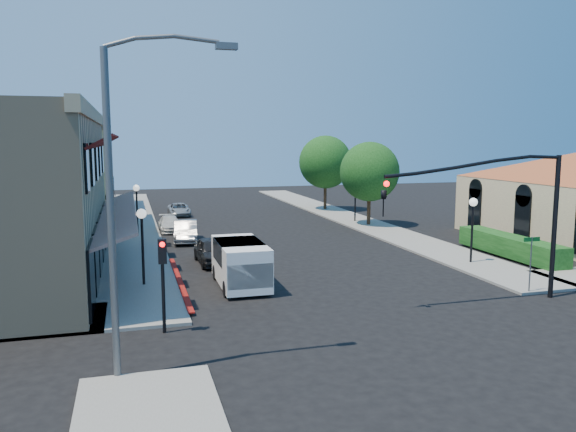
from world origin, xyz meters
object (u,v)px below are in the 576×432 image
object	(u,v)px
cobra_streetlight	(123,191)
street_name_sign	(531,255)
white_van	(241,261)
parked_car_d	(179,209)
secondary_signal	(163,268)
lamppost_left_near	(142,227)
street_tree_a	(369,172)
lamppost_right_far	(355,189)
lamppost_right_near	(473,214)
parked_car_c	(170,224)
parked_car_a	(212,251)
parked_car_b	(186,231)
street_tree_b	(325,162)
signal_mast_arm	(512,203)
lamppost_left_far	(137,197)

from	to	relation	value
cobra_streetlight	street_name_sign	bearing A→B (deg)	14.16
white_van	parked_car_d	xyz separation A→B (m)	(-0.54, 25.16, -0.64)
secondary_signal	street_name_sign	xyz separation A→B (m)	(15.50, 0.79, -0.62)
street_name_sign	lamppost_left_near	distance (m)	17.05
cobra_streetlight	street_name_sign	xyz separation A→B (m)	(16.65, 4.20, -3.57)
street_tree_a	lamppost_right_far	bearing A→B (deg)	98.53
lamppost_right_near	parked_car_c	bearing A→B (deg)	133.43
lamppost_left_near	white_van	xyz separation A→B (m)	(4.24, -1.16, -1.56)
secondary_signal	street_name_sign	world-z (taller)	secondary_signal
parked_car_a	lamppost_left_near	bearing A→B (deg)	-134.67
secondary_signal	parked_car_b	world-z (taller)	secondary_signal
street_tree_b	cobra_streetlight	size ratio (longest dim) A/B	0.75
signal_mast_arm	lamppost_left_far	size ratio (longest dim) A/B	2.24
parked_car_d	lamppost_right_near	bearing A→B (deg)	-60.95
street_tree_b	parked_car_a	distance (m)	24.49
street_name_sign	lamppost_right_near	bearing A→B (deg)	80.22
signal_mast_arm	parked_car_c	xyz separation A→B (m)	(-12.06, 22.03, -3.54)
parked_car_a	parked_car_c	xyz separation A→B (m)	(-1.40, 11.53, -0.14)
secondary_signal	lamppost_right_near	size ratio (longest dim) A/B	0.93
signal_mast_arm	parked_car_b	xyz separation A→B (m)	(-11.36, 17.50, -3.41)
street_name_sign	lamppost_right_far	world-z (taller)	lamppost_right_far
signal_mast_arm	parked_car_a	distance (m)	15.35
street_tree_b	white_van	world-z (taller)	street_tree_b
street_name_sign	parked_car_d	bearing A→B (deg)	112.43
street_name_sign	parked_car_b	world-z (taller)	street_name_sign
white_van	parked_car_d	world-z (taller)	white_van
street_tree_b	white_van	distance (m)	28.55
street_tree_a	white_van	bearing A→B (deg)	-130.75
lamppost_right_far	white_van	bearing A→B (deg)	-126.64
white_van	parked_car_d	distance (m)	25.17
street_tree_b	lamppost_left_near	bearing A→B (deg)	-125.79
parked_car_b	parked_car_d	distance (m)	13.02
secondary_signal	lamppost_right_far	distance (m)	27.98
parked_car_c	parked_car_d	bearing A→B (deg)	79.69
signal_mast_arm	street_name_sign	distance (m)	2.98
street_tree_b	parked_car_c	size ratio (longest dim) A/B	1.87
lamppost_right_near	white_van	xyz separation A→B (m)	(-12.76, -1.16, -1.56)
cobra_streetlight	parked_car_c	xyz separation A→B (m)	(2.95, 25.53, -4.72)
parked_car_c	street_name_sign	bearing A→B (deg)	-58.21
lamppost_left_far	street_tree_a	bearing A→B (deg)	0.00
signal_mast_arm	parked_car_c	world-z (taller)	signal_mast_arm
parked_car_b	parked_car_c	world-z (taller)	parked_car_b
street_tree_b	lamppost_left_far	xyz separation A→B (m)	(-17.30, -10.00, -1.81)
lamppost_right_far	parked_car_a	size ratio (longest dim) A/B	0.88
lamppost_left_near	lamppost_right_far	xyz separation A→B (m)	(17.00, 16.00, 0.00)
street_name_sign	parked_car_c	world-z (taller)	street_name_sign
lamppost_left_near	lamppost_right_near	bearing A→B (deg)	0.00
lamppost_left_near	parked_car_d	xyz separation A→B (m)	(3.70, 24.00, -2.20)
cobra_streetlight	lamppost_right_near	xyz separation A→B (m)	(17.65, 10.00, -2.53)
signal_mast_arm	parked_car_a	world-z (taller)	signal_mast_arm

